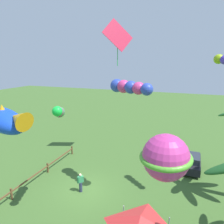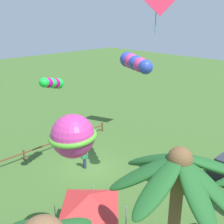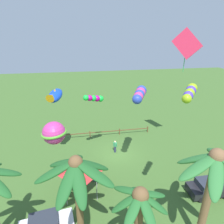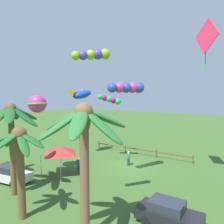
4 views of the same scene
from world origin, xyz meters
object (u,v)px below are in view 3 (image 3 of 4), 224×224
(palm_tree_3, at_px, (139,210))
(kite_diamond_3, at_px, (187,44))
(spectator_1, at_px, (115,146))
(kite_tube_0, at_px, (94,98))
(palm_tree_2, at_px, (213,174))
(kite_ball_4, at_px, (54,133))
(kite_fish_5, at_px, (55,95))
(spectator_0, at_px, (94,174))
(kite_tube_1, at_px, (190,93))
(kite_tube_2, at_px, (140,94))
(palm_tree_0, at_px, (76,179))
(parked_car_0, at_px, (209,187))

(palm_tree_3, bearing_deg, kite_diamond_3, -125.46)
(spectator_1, height_order, kite_tube_0, kite_tube_0)
(spectator_1, bearing_deg, palm_tree_2, 106.84)
(kite_ball_4, height_order, kite_fish_5, kite_fish_5)
(spectator_0, height_order, kite_tube_0, kite_tube_0)
(kite_tube_1, bearing_deg, kite_tube_2, -81.26)
(kite_fish_5, bearing_deg, spectator_0, 127.06)
(palm_tree_0, relative_size, spectator_0, 4.58)
(palm_tree_0, height_order, kite_tube_1, kite_tube_1)
(kite_tube_2, xyz_separation_m, kite_diamond_3, (-5.90, -3.00, 4.31))
(palm_tree_0, relative_size, kite_tube_0, 3.12)
(kite_tube_1, bearing_deg, spectator_1, -74.96)
(kite_fish_5, bearing_deg, kite_diamond_3, 178.92)
(kite_ball_4, bearing_deg, palm_tree_2, 152.81)
(palm_tree_2, distance_m, kite_tube_1, 5.14)
(palm_tree_0, relative_size, kite_fish_5, 2.23)
(palm_tree_2, bearing_deg, kite_tube_2, -77.06)
(kite_tube_2, bearing_deg, kite_diamond_3, -153.03)
(palm_tree_2, distance_m, kite_ball_4, 10.91)
(palm_tree_3, xyz_separation_m, kite_fish_5, (5.41, -12.42, 3.36))
(palm_tree_3, distance_m, kite_diamond_3, 17.09)
(palm_tree_0, distance_m, kite_diamond_3, 17.46)
(kite_tube_0, bearing_deg, kite_fish_5, 1.81)
(kite_tube_0, xyz_separation_m, kite_tube_2, (-4.03, 3.40, 1.26))
(spectator_1, xyz_separation_m, kite_tube_2, (-1.66, 3.42, 7.65))
(palm_tree_2, bearing_deg, palm_tree_0, -8.06)
(palm_tree_0, xyz_separation_m, kite_diamond_3, (-12.06, -10.48, 7.03))
(spectator_0, bearing_deg, kite_fish_5, -52.94)
(kite_fish_5, bearing_deg, kite_tube_1, 133.18)
(spectator_0, xyz_separation_m, kite_fish_5, (3.45, -4.57, 6.98))
(palm_tree_3, distance_m, kite_tube_2, 10.37)
(palm_tree_3, distance_m, spectator_0, 8.85)
(spectator_0, distance_m, kite_tube_1, 12.28)
(palm_tree_2, bearing_deg, kite_diamond_3, -108.60)
(palm_tree_2, distance_m, kite_fish_5, 15.76)
(spectator_0, bearing_deg, kite_diamond_3, -157.88)
(palm_tree_3, bearing_deg, spectator_1, -94.95)
(kite_tube_0, xyz_separation_m, kite_ball_4, (3.64, 7.07, -0.25))
(palm_tree_0, relative_size, kite_diamond_3, 1.58)
(kite_tube_0, xyz_separation_m, kite_diamond_3, (-9.93, 0.40, 5.57))
(palm_tree_2, xyz_separation_m, spectator_1, (3.65, -12.05, -5.00))
(palm_tree_2, distance_m, palm_tree_3, 4.96)
(kite_tube_1, relative_size, kite_tube_2, 0.57)
(kite_tube_0, distance_m, kite_tube_2, 5.42)
(kite_tube_0, distance_m, kite_tube_1, 11.54)
(parked_car_0, bearing_deg, palm_tree_2, 47.42)
(kite_tube_0, bearing_deg, kite_tube_2, 139.85)
(kite_tube_1, height_order, kite_diamond_3, kite_diamond_3)
(palm_tree_3, relative_size, spectator_1, 3.76)
(palm_tree_2, height_order, kite_tube_1, kite_tube_1)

